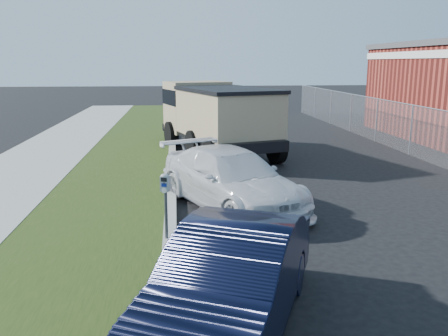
{
  "coord_description": "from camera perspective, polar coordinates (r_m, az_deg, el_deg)",
  "views": [
    {
      "loc": [
        -2.44,
        -9.2,
        3.29
      ],
      "look_at": [
        -1.4,
        1.0,
        1.0
      ],
      "focal_mm": 38.0,
      "sensor_mm": 36.0,
      "label": 1
    }
  ],
  "objects": [
    {
      "name": "navy_sedan",
      "position": [
        5.96,
        0.83,
        -13.49
      ],
      "size": [
        2.88,
        4.27,
        1.33
      ],
      "primitive_type": "imported",
      "rotation": [
        0.0,
        0.0,
        -0.4
      ],
      "color": "black",
      "rests_on": "ground"
    },
    {
      "name": "parking_meter",
      "position": [
        8.55,
        -7.06,
        -2.92
      ],
      "size": [
        0.2,
        0.17,
        1.24
      ],
      "rotation": [
        0.0,
        0.0,
        -0.38
      ],
      "color": "#3F4247",
      "rests_on": "ground"
    },
    {
      "name": "dump_truck",
      "position": [
        17.55,
        -1.07,
        6.51
      ],
      "size": [
        4.18,
        6.89,
        2.54
      ],
      "rotation": [
        0.0,
        0.0,
        0.3
      ],
      "color": "black",
      "rests_on": "ground"
    },
    {
      "name": "white_wagon",
      "position": [
        10.99,
        0.65,
        -1.21
      ],
      "size": [
        3.63,
        4.95,
        1.33
      ],
      "primitive_type": "imported",
      "rotation": [
        0.0,
        0.0,
        0.44
      ],
      "color": "silver",
      "rests_on": "ground"
    },
    {
      "name": "chainlink_fence",
      "position": [
        18.37,
        21.67,
        5.37
      ],
      "size": [
        0.06,
        30.06,
        30.0
      ],
      "color": "slate",
      "rests_on": "ground"
    },
    {
      "name": "ground",
      "position": [
        10.06,
        8.59,
        -6.63
      ],
      "size": [
        120.0,
        120.0,
        0.0
      ],
      "primitive_type": "plane",
      "color": "black",
      "rests_on": "ground"
    },
    {
      "name": "streetside",
      "position": [
        12.06,
        -20.66,
        -3.73
      ],
      "size": [
        6.12,
        50.0,
        0.15
      ],
      "color": "gray",
      "rests_on": "ground"
    }
  ]
}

